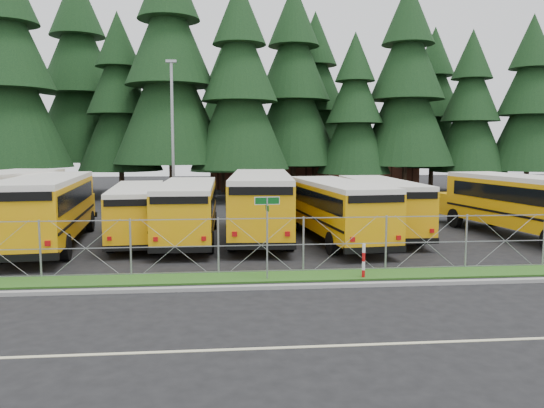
{
  "coord_description": "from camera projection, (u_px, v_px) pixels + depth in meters",
  "views": [
    {
      "loc": [
        -3.86,
        -19.29,
        4.48
      ],
      "look_at": [
        -1.64,
        4.0,
        1.9
      ],
      "focal_mm": 35.0,
      "sensor_mm": 36.0,
      "label": 1
    }
  ],
  "objects": [
    {
      "name": "ground",
      "position": [
        325.0,
        265.0,
        19.94
      ],
      "size": [
        120.0,
        120.0,
        0.0
      ],
      "primitive_type": "plane",
      "color": "black",
      "rests_on": "ground"
    },
    {
      "name": "curb",
      "position": [
        344.0,
        285.0,
        16.87
      ],
      "size": [
        50.0,
        0.25,
        0.12
      ],
      "primitive_type": "cube",
      "color": "gray",
      "rests_on": "ground"
    },
    {
      "name": "grass_verge",
      "position": [
        335.0,
        275.0,
        18.26
      ],
      "size": [
        50.0,
        1.4,
        0.06
      ],
      "primitive_type": "cube",
      "color": "#1D4A15",
      "rests_on": "ground"
    },
    {
      "name": "road_lane_line",
      "position": [
        394.0,
        344.0,
        12.02
      ],
      "size": [
        50.0,
        0.12,
        0.01
      ],
      "primitive_type": "cube",
      "color": "beige",
      "rests_on": "ground"
    },
    {
      "name": "chainlink_fence",
      "position": [
        331.0,
        244.0,
        18.84
      ],
      "size": [
        44.0,
        0.1,
        2.0
      ],
      "primitive_type": null,
      "color": "#999DA2",
      "rests_on": "ground"
    },
    {
      "name": "brick_building",
      "position": [
        309.0,
        159.0,
        59.76
      ],
      "size": [
        22.0,
        10.0,
        6.0
      ],
      "primitive_type": "cube",
      "color": "brown",
      "rests_on": "ground"
    },
    {
      "name": "bus_1",
      "position": [
        49.0,
        211.0,
        23.64
      ],
      "size": [
        4.08,
        12.14,
        3.12
      ],
      "primitive_type": null,
      "rotation": [
        0.0,
        0.0,
        0.11
      ],
      "color": "#E49E07",
      "rests_on": "ground"
    },
    {
      "name": "bus_2",
      "position": [
        139.0,
        213.0,
        25.13
      ],
      "size": [
        3.25,
        10.08,
        2.6
      ],
      "primitive_type": null,
      "rotation": [
        0.0,
        0.0,
        0.09
      ],
      "color": "#E49E07",
      "rests_on": "ground"
    },
    {
      "name": "bus_3",
      "position": [
        188.0,
        212.0,
        24.92
      ],
      "size": [
        2.58,
        10.6,
        2.77
      ],
      "primitive_type": null,
      "rotation": [
        0.0,
        0.0,
        -0.01
      ],
      "color": "#E49E07",
      "rests_on": "ground"
    },
    {
      "name": "bus_4",
      "position": [
        261.0,
        205.0,
        25.95
      ],
      "size": [
        3.7,
        12.14,
        3.14
      ],
      "primitive_type": null,
      "rotation": [
        0.0,
        0.0,
        -0.07
      ],
      "color": "#E49E07",
      "rests_on": "ground"
    },
    {
      "name": "bus_5",
      "position": [
        335.0,
        211.0,
        24.89
      ],
      "size": [
        3.66,
        11.03,
        2.84
      ],
      "primitive_type": null,
      "rotation": [
        0.0,
        0.0,
        0.1
      ],
      "color": "#E49E07",
      "rests_on": "ground"
    },
    {
      "name": "bus_6",
      "position": [
        378.0,
        207.0,
        26.78
      ],
      "size": [
        2.67,
        10.64,
        2.78
      ],
      "primitive_type": null,
      "rotation": [
        0.0,
        0.0,
        -0.02
      ],
      "color": "#E49E07",
      "rests_on": "ground"
    },
    {
      "name": "bus_east",
      "position": [
        522.0,
        207.0,
        25.69
      ],
      "size": [
        4.38,
        11.84,
        3.03
      ],
      "primitive_type": null,
      "rotation": [
        0.0,
        0.0,
        0.15
      ],
      "color": "#E49E07",
      "rests_on": "ground"
    },
    {
      "name": "street_sign",
      "position": [
        267.0,
        220.0,
        17.49
      ],
      "size": [
        0.84,
        0.55,
        2.81
      ],
      "color": "#999DA2",
      "rests_on": "ground"
    },
    {
      "name": "striped_bollard",
      "position": [
        364.0,
        261.0,
        17.86
      ],
      "size": [
        0.11,
        0.11,
        1.2
      ],
      "primitive_type": "cylinder",
      "color": "#B20C0C",
      "rests_on": "ground"
    },
    {
      "name": "light_standard",
      "position": [
        173.0,
        130.0,
        35.62
      ],
      "size": [
        0.7,
        0.35,
        10.14
      ],
      "color": "#999DA2",
      "rests_on": "ground"
    },
    {
      "name": "conifer_1",
      "position": [
        10.0,
        77.0,
        39.93
      ],
      "size": [
        8.69,
        8.69,
        19.22
      ],
      "primitive_type": null,
      "color": "black",
      "rests_on": "ground"
    },
    {
      "name": "conifer_2",
      "position": [
        119.0,
        106.0,
        45.47
      ],
      "size": [
        7.15,
        7.15,
        15.82
      ],
      "primitive_type": null,
      "color": "black",
      "rests_on": "ground"
    },
    {
      "name": "conifer_3",
      "position": [
        170.0,
        74.0,
        42.78
      ],
      "size": [
        9.3,
        9.3,
        20.56
      ],
      "primitive_type": null,
      "color": "black",
      "rests_on": "ground"
    },
    {
      "name": "conifer_4",
      "position": [
        240.0,
        91.0,
        42.47
      ],
      "size": [
        7.99,
        7.99,
        17.68
      ],
      "primitive_type": null,
      "color": "black",
      "rests_on": "ground"
    },
    {
      "name": "conifer_5",
      "position": [
        293.0,
        91.0,
        47.33
      ],
      "size": [
        8.49,
        8.49,
        18.78
      ],
      "primitive_type": null,
      "color": "black",
      "rests_on": "ground"
    },
    {
      "name": "conifer_6",
      "position": [
        354.0,
        115.0,
        45.76
      ],
      "size": [
        6.41,
        6.41,
        14.17
      ],
      "primitive_type": null,
      "color": "black",
      "rests_on": "ground"
    },
    {
      "name": "conifer_7",
      "position": [
        407.0,
        90.0,
        46.37
      ],
      "size": [
        8.48,
        8.48,
        18.75
      ],
      "primitive_type": null,
      "color": "black",
      "rests_on": "ground"
    },
    {
      "name": "conifer_8",
      "position": [
        470.0,
        113.0,
        47.05
      ],
      "size": [
        6.63,
        6.63,
        14.67
      ],
      "primitive_type": null,
      "color": "black",
      "rests_on": "ground"
    },
    {
      "name": "conifer_9",
      "position": [
        530.0,
        106.0,
        46.21
      ],
      "size": [
        7.14,
        7.14,
        15.8
      ],
      "primitive_type": null,
      "color": "black",
      "rests_on": "ground"
    },
    {
      "name": "conifer_10",
      "position": [
        79.0,
        83.0,
        48.72
      ],
      "size": [
        9.23,
        9.23,
        20.41
      ],
      "primitive_type": null,
      "color": "black",
      "rests_on": "ground"
    },
    {
      "name": "conifer_11",
      "position": [
        222.0,
        120.0,
        50.63
      ],
      "size": [
        6.23,
        6.23,
        13.79
      ],
      "primitive_type": null,
      "color": "black",
      "rests_on": "ground"
    },
    {
      "name": "conifer_12",
      "position": [
        315.0,
        103.0,
        50.77
      ],
      "size": [
        7.74,
        7.74,
        17.12
      ],
      "primitive_type": null,
      "color": "black",
      "rests_on": "ground"
    },
    {
      "name": "conifer_13",
      "position": [
        433.0,
        110.0,
        51.92
      ],
      "size": [
        7.21,
        7.21,
        15.94
      ],
      "primitive_type": null,
      "color": "black",
      "rests_on": "ground"
    }
  ]
}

